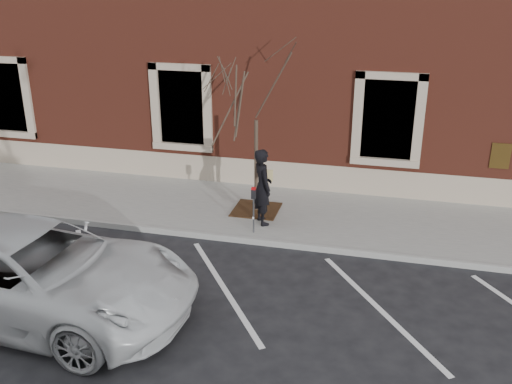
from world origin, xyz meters
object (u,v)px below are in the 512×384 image
(man, at_px, (263,187))
(sapling, at_px, (256,94))
(parking_meter, at_px, (254,202))
(white_truck, at_px, (34,272))

(man, bearing_deg, sapling, -6.78)
(parking_meter, relative_size, sapling, 0.26)
(man, bearing_deg, parking_meter, 141.34)
(parking_meter, height_order, sapling, sapling)
(sapling, distance_m, white_truck, 6.76)
(man, distance_m, parking_meter, 0.65)
(sapling, bearing_deg, man, -64.80)
(man, relative_size, sapling, 0.43)
(sapling, bearing_deg, parking_meter, -78.62)
(man, relative_size, white_truck, 0.31)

